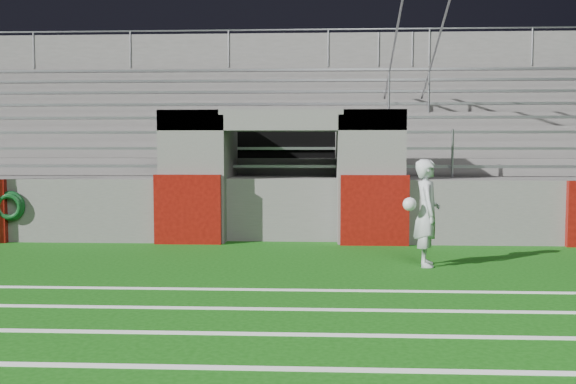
{
  "coord_description": "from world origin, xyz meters",
  "views": [
    {
      "loc": [
        0.74,
        -9.29,
        1.88
      ],
      "look_at": [
        0.2,
        1.8,
        1.1
      ],
      "focal_mm": 40.0,
      "sensor_mm": 36.0,
      "label": 1
    }
  ],
  "objects": [
    {
      "name": "ground",
      "position": [
        0.0,
        0.0,
        0.0
      ],
      "size": [
        90.0,
        90.0,
        0.0
      ],
      "primitive_type": "plane",
      "color": "#0F470B",
      "rests_on": "ground"
    },
    {
      "name": "stadium_structure",
      "position": [
        0.0,
        7.97,
        1.49
      ],
      "size": [
        26.0,
        8.48,
        5.42
      ],
      "color": "#585654",
      "rests_on": "ground"
    },
    {
      "name": "goalkeeper_with_ball",
      "position": [
        2.43,
        0.84,
        0.85
      ],
      "size": [
        0.63,
        0.64,
        1.69
      ],
      "color": "#ACB1B6",
      "rests_on": "ground"
    },
    {
      "name": "hose_coil",
      "position": [
        -5.31,
        2.93,
        0.72
      ],
      "size": [
        0.59,
        0.15,
        0.59
      ],
      "color": "#0C3C18",
      "rests_on": "ground"
    }
  ]
}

